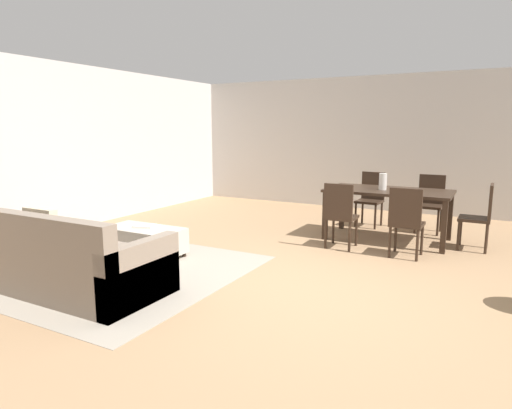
# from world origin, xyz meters

# --- Properties ---
(ground_plane) EXTENTS (10.80, 10.80, 0.00)m
(ground_plane) POSITION_xyz_m (0.00, 0.00, 0.00)
(ground_plane) COLOR #9E7A56
(wall_back) EXTENTS (9.00, 0.12, 2.70)m
(wall_back) POSITION_xyz_m (0.00, 5.00, 1.35)
(wall_back) COLOR beige
(wall_back) RESTS_ON ground_plane
(wall_left) EXTENTS (0.12, 11.00, 2.70)m
(wall_left) POSITION_xyz_m (-4.50, 0.50, 1.35)
(wall_left) COLOR beige
(wall_left) RESTS_ON ground_plane
(area_rug) EXTENTS (3.00, 2.80, 0.01)m
(area_rug) POSITION_xyz_m (-2.21, -0.52, 0.00)
(area_rug) COLOR gray
(area_rug) RESTS_ON ground_plane
(couch) EXTENTS (2.22, 0.97, 0.86)m
(couch) POSITION_xyz_m (-2.17, -1.21, 0.29)
(couch) COLOR gray
(couch) RESTS_ON ground_plane
(ottoman_table) EXTENTS (1.05, 0.54, 0.38)m
(ottoman_table) POSITION_xyz_m (-2.25, 0.11, 0.22)
(ottoman_table) COLOR #B7AD9E
(ottoman_table) RESTS_ON ground_plane
(dining_table) EXTENTS (1.78, 0.94, 0.76)m
(dining_table) POSITION_xyz_m (0.35, 2.52, 0.67)
(dining_table) COLOR #332319
(dining_table) RESTS_ON ground_plane
(dining_chair_near_left) EXTENTS (0.40, 0.40, 0.92)m
(dining_chair_near_left) POSITION_xyz_m (-0.12, 1.69, 0.52)
(dining_chair_near_left) COLOR #332319
(dining_chair_near_left) RESTS_ON ground_plane
(dining_chair_near_right) EXTENTS (0.41, 0.41, 0.92)m
(dining_chair_near_right) POSITION_xyz_m (0.76, 1.65, 0.52)
(dining_chair_near_right) COLOR #332319
(dining_chair_near_right) RESTS_ON ground_plane
(dining_chair_far_left) EXTENTS (0.43, 0.43, 0.92)m
(dining_chair_far_left) POSITION_xyz_m (-0.13, 3.39, 0.52)
(dining_chair_far_left) COLOR #332319
(dining_chair_far_left) RESTS_ON ground_plane
(dining_chair_far_right) EXTENTS (0.41, 0.41, 0.92)m
(dining_chair_far_right) POSITION_xyz_m (0.83, 3.39, 0.52)
(dining_chair_far_right) COLOR #332319
(dining_chair_far_right) RESTS_ON ground_plane
(dining_chair_head_east) EXTENTS (0.40, 0.40, 0.92)m
(dining_chair_head_east) POSITION_xyz_m (1.60, 2.53, 0.52)
(dining_chair_head_east) COLOR #332319
(dining_chair_head_east) RESTS_ON ground_plane
(vase_centerpiece) EXTENTS (0.11, 0.11, 0.24)m
(vase_centerpiece) POSITION_xyz_m (0.27, 2.47, 0.88)
(vase_centerpiece) COLOR silver
(vase_centerpiece) RESTS_ON dining_table
(book_on_ottoman) EXTENTS (0.30, 0.26, 0.03)m
(book_on_ottoman) POSITION_xyz_m (-2.25, 0.13, 0.40)
(book_on_ottoman) COLOR silver
(book_on_ottoman) RESTS_ON ottoman_table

